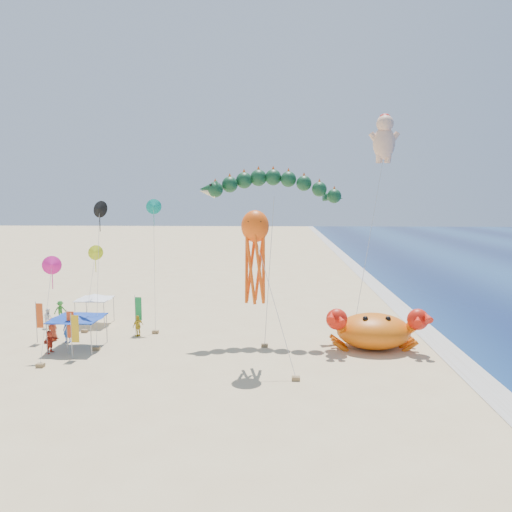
# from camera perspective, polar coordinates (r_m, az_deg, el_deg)

# --- Properties ---
(ground) EXTENTS (320.00, 320.00, 0.00)m
(ground) POSITION_cam_1_polar(r_m,az_deg,el_deg) (38.04, 2.92, -10.14)
(ground) COLOR #D1B784
(ground) RESTS_ON ground
(foam_strip) EXTENTS (320.00, 320.00, 0.00)m
(foam_strip) POSITION_cam_1_polar(r_m,az_deg,el_deg) (39.95, 20.66, -9.73)
(foam_strip) COLOR silver
(foam_strip) RESTS_ON ground
(crab_inflatable) EXTENTS (7.27, 4.61, 3.19)m
(crab_inflatable) POSITION_cam_1_polar(r_m,az_deg,el_deg) (37.82, 13.31, -8.21)
(crab_inflatable) COLOR #E1600B
(crab_inflatable) RESTS_ON ground
(dragon_kite) EXTENTS (11.30, 5.54, 12.85)m
(dragon_kite) POSITION_cam_1_polar(r_m,az_deg,el_deg) (39.46, 1.84, 7.56)
(dragon_kite) COLOR #0F371E
(dragon_kite) RESTS_ON ground
(cherub_kite) EXTENTS (4.19, 5.42, 18.49)m
(cherub_kite) POSITION_cam_1_polar(r_m,az_deg,el_deg) (47.45, 14.44, 12.97)
(cherub_kite) COLOR #F0B693
(cherub_kite) RESTS_ON ground
(octopus_kite) EXTENTS (3.77, 3.97, 10.20)m
(octopus_kite) POSITION_cam_1_polar(r_m,az_deg,el_deg) (32.33, -0.09, 0.72)
(octopus_kite) COLOR #FF550D
(octopus_kite) RESTS_ON ground
(canopy_blue) EXTENTS (3.76, 3.76, 2.71)m
(canopy_blue) POSITION_cam_1_polar(r_m,az_deg,el_deg) (38.90, -19.75, -6.43)
(canopy_blue) COLOR gray
(canopy_blue) RESTS_ON ground
(canopy_white) EXTENTS (3.01, 3.01, 2.71)m
(canopy_white) POSITION_cam_1_polar(r_m,az_deg,el_deg) (45.74, -17.99, -4.45)
(canopy_white) COLOR gray
(canopy_white) RESTS_ON ground
(feather_flags) EXTENTS (7.39, 6.41, 3.20)m
(feather_flags) POSITION_cam_1_polar(r_m,az_deg,el_deg) (39.29, -19.30, -6.93)
(feather_flags) COLOR gray
(feather_flags) RESTS_ON ground
(beachgoers) EXTENTS (9.68, 11.03, 1.89)m
(beachgoers) POSITION_cam_1_polar(r_m,az_deg,el_deg) (43.24, -20.95, -7.34)
(beachgoers) COLOR #AC351B
(beachgoers) RESTS_ON ground
(small_kites) EXTENTS (6.61, 11.87, 10.95)m
(small_kites) POSITION_cam_1_polar(r_m,az_deg,el_deg) (40.92, -17.18, 1.36)
(small_kites) COLOR #D9F01A
(small_kites) RESTS_ON ground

